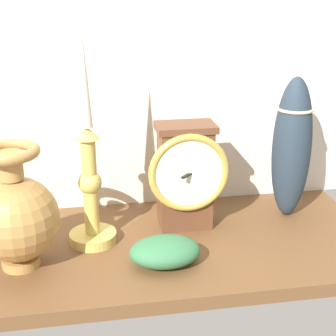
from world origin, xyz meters
TOP-DOWN VIEW (x-y plane):
  - ground_plane at (0.00, 0.00)cm, footprint 100.00×36.00cm
  - back_wall at (0.00, 18.50)cm, footprint 120.00×2.00cm
  - mantel_clock at (16.21, 5.11)cm, footprint 14.66×9.28cm
  - candlestick_tall_left at (-1.28, 2.03)cm, footprint 8.39×8.39cm
  - brass_vase_bulbous at (-13.19, -4.17)cm, footprint 13.70×13.70cm
  - tall_ceramic_vase at (37.19, 6.91)cm, footprint 7.39×7.39cm
  - ivy_sprig at (10.14, -7.88)cm, footprint 11.76×8.23cm

SIDE VIEW (x-z plane):
  - ground_plane at x=0.00cm, z-range -2.40..0.00cm
  - ivy_sprig at x=10.14cm, z-range 0.00..4.78cm
  - brass_vase_bulbous at x=-13.19cm, z-range -1.19..19.37cm
  - mantel_clock at x=16.21cm, z-range 0.53..20.51cm
  - candlestick_tall_left at x=-1.28cm, z-range -7.29..31.62cm
  - tall_ceramic_vase at x=37.19cm, z-range 0.14..27.81cm
  - back_wall at x=0.00cm, z-range 0.00..65.00cm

